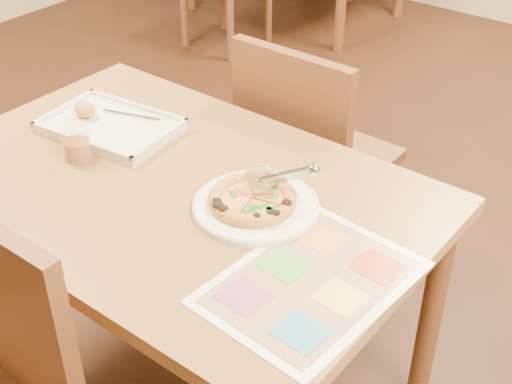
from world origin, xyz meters
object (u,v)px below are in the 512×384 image
Objects in this scene: chair_far at (306,141)px; menu at (312,282)px; dining_table at (175,211)px; pizza at (253,199)px; plate at (256,207)px; pizza_cutter at (278,178)px; appetizer_tray at (109,126)px; glass_tumbler at (77,144)px.

menu is at bearing 125.12° from chair_far.
menu is at bearing -10.80° from dining_table.
menu is at bearing -26.81° from pizza.
plate is 1.99× the size of pizza_cutter.
dining_table is 2.88× the size of menu.
appetizer_tray is (-0.33, -0.51, 0.17)m from chair_far.
chair_far is at bearing 90.00° from dining_table.
glass_tumbler is at bearing 177.88° from menu.
pizza is at bearing 11.56° from glass_tumbler.
appetizer_tray is at bearing 165.08° from dining_table.
appetizer_tray is 0.84m from menu.
pizza_cutter is at bearing 14.09° from glass_tumbler.
chair_far reaches higher than appetizer_tray.
pizza is (0.23, -0.56, 0.18)m from chair_far.
pizza_cutter is at bearing 36.62° from pizza.
pizza_cutter is at bearing 141.88° from menu.
chair_far is 0.64m from pizza_cutter.
plate is 0.77× the size of appetizer_tray.
dining_table is 3.31× the size of appetizer_tray.
plate is at bearing 151.95° from menu.
chair_far is at bearing 112.00° from pizza.
menu is (0.77, -0.03, -0.04)m from glass_tumbler.
plate is at bearing 112.79° from chair_far.
pizza_cutter is 0.28m from menu.
pizza_cutter is at bearing 15.13° from dining_table.
menu is (0.25, -0.14, -0.01)m from plate.
appetizer_tray is at bearing 174.96° from pizza.
dining_table is 6.14× the size of pizza.
pizza_cutter reaches higher than glass_tumbler.
appetizer_tray is (-0.33, 0.09, 0.10)m from dining_table.
dining_table is 8.57× the size of pizza_cutter.
pizza_cutter is 0.61m from appetizer_tray.
glass_tumbler is at bearing -168.44° from pizza.
glass_tumbler is at bearing -166.94° from dining_table.
chair_far is 1.04× the size of menu.
chair_far is 3.10× the size of pizza_cutter.
chair_far is 1.56× the size of plate.
pizza_cutter reaches higher than dining_table.
dining_table is 0.61m from chair_far.
chair_far is 0.63m from pizza.
pizza_cutter is (0.28, -0.53, 0.24)m from chair_far.
chair_far reaches higher than pizza_cutter.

